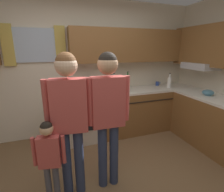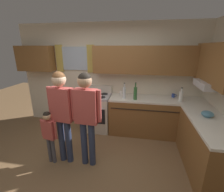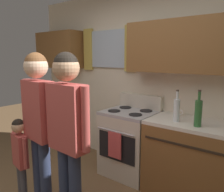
{
  "view_description": "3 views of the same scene",
  "coord_description": "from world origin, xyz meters",
  "px_view_note": "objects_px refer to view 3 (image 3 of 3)",
  "views": [
    {
      "loc": [
        -0.59,
        -1.51,
        1.7
      ],
      "look_at": [
        0.26,
        0.93,
        0.99
      ],
      "focal_mm": 27.43,
      "sensor_mm": 36.0,
      "label": 1
    },
    {
      "loc": [
        0.81,
        -1.99,
        2.05
      ],
      "look_at": [
        0.3,
        0.85,
        1.13
      ],
      "focal_mm": 24.97,
      "sensor_mm": 36.0,
      "label": 2
    },
    {
      "loc": [
        1.44,
        -1.01,
        1.63
      ],
      "look_at": [
        0.03,
        0.81,
        1.23
      ],
      "focal_mm": 36.47,
      "sensor_mm": 36.0,
      "label": 3
    }
  ],
  "objects_px": {
    "bottle_tall_clear": "(177,110)",
    "mug_ceramic_white": "(177,112)",
    "small_child": "(20,154)",
    "stove_oven": "(130,141)",
    "adult_in_plaid": "(68,124)",
    "bottle_wine_green": "(198,113)",
    "adult_holding_child": "(39,116)"
  },
  "relations": [
    {
      "from": "bottle_tall_clear",
      "to": "mug_ceramic_white",
      "type": "distance_m",
      "value": 0.28
    },
    {
      "from": "mug_ceramic_white",
      "to": "small_child",
      "type": "height_order",
      "value": "small_child"
    },
    {
      "from": "stove_oven",
      "to": "adult_in_plaid",
      "type": "distance_m",
      "value": 1.42
    },
    {
      "from": "bottle_wine_green",
      "to": "adult_in_plaid",
      "type": "xyz_separation_m",
      "value": [
        -0.76,
        -1.13,
        0.0
      ]
    },
    {
      "from": "stove_oven",
      "to": "mug_ceramic_white",
      "type": "height_order",
      "value": "stove_oven"
    },
    {
      "from": "adult_in_plaid",
      "to": "bottle_tall_clear",
      "type": "bearing_deg",
      "value": 66.91
    },
    {
      "from": "bottle_wine_green",
      "to": "adult_holding_child",
      "type": "height_order",
      "value": "adult_holding_child"
    },
    {
      "from": "adult_in_plaid",
      "to": "small_child",
      "type": "relative_size",
      "value": 1.66
    },
    {
      "from": "bottle_tall_clear",
      "to": "mug_ceramic_white",
      "type": "xyz_separation_m",
      "value": [
        -0.1,
        0.25,
        -0.09
      ]
    },
    {
      "from": "stove_oven",
      "to": "bottle_wine_green",
      "type": "relative_size",
      "value": 2.79
    },
    {
      "from": "stove_oven",
      "to": "bottle_tall_clear",
      "type": "bearing_deg",
      "value": -8.65
    },
    {
      "from": "bottle_wine_green",
      "to": "mug_ceramic_white",
      "type": "height_order",
      "value": "bottle_wine_green"
    },
    {
      "from": "small_child",
      "to": "bottle_tall_clear",
      "type": "bearing_deg",
      "value": 46.87
    },
    {
      "from": "bottle_tall_clear",
      "to": "bottle_wine_green",
      "type": "xyz_separation_m",
      "value": [
        0.25,
        -0.04,
        0.01
      ]
    },
    {
      "from": "stove_oven",
      "to": "adult_in_plaid",
      "type": "xyz_separation_m",
      "value": [
        0.19,
        -1.28,
        0.59
      ]
    },
    {
      "from": "adult_holding_child",
      "to": "bottle_wine_green",
      "type": "bearing_deg",
      "value": 43.48
    },
    {
      "from": "stove_oven",
      "to": "adult_in_plaid",
      "type": "height_order",
      "value": "adult_in_plaid"
    },
    {
      "from": "bottle_wine_green",
      "to": "adult_in_plaid",
      "type": "distance_m",
      "value": 1.36
    },
    {
      "from": "stove_oven",
      "to": "mug_ceramic_white",
      "type": "relative_size",
      "value": 8.76
    },
    {
      "from": "stove_oven",
      "to": "small_child",
      "type": "distance_m",
      "value": 1.45
    },
    {
      "from": "stove_oven",
      "to": "mug_ceramic_white",
      "type": "xyz_separation_m",
      "value": [
        0.6,
        0.15,
        0.48
      ]
    },
    {
      "from": "stove_oven",
      "to": "adult_holding_child",
      "type": "xyz_separation_m",
      "value": [
        -0.24,
        -1.28,
        0.59
      ]
    },
    {
      "from": "stove_oven",
      "to": "adult_in_plaid",
      "type": "bearing_deg",
      "value": -81.43
    },
    {
      "from": "adult_in_plaid",
      "to": "bottle_wine_green",
      "type": "bearing_deg",
      "value": 56.32
    },
    {
      "from": "adult_holding_child",
      "to": "adult_in_plaid",
      "type": "relative_size",
      "value": 1.0
    },
    {
      "from": "mug_ceramic_white",
      "to": "adult_in_plaid",
      "type": "distance_m",
      "value": 1.49
    },
    {
      "from": "bottle_wine_green",
      "to": "adult_holding_child",
      "type": "xyz_separation_m",
      "value": [
        -1.19,
        -1.13,
        0.0
      ]
    },
    {
      "from": "mug_ceramic_white",
      "to": "adult_holding_child",
      "type": "distance_m",
      "value": 1.66
    },
    {
      "from": "small_child",
      "to": "bottle_wine_green",
      "type": "bearing_deg",
      "value": 40.31
    },
    {
      "from": "bottle_wine_green",
      "to": "small_child",
      "type": "height_order",
      "value": "bottle_wine_green"
    },
    {
      "from": "stove_oven",
      "to": "bottle_tall_clear",
      "type": "height_order",
      "value": "bottle_tall_clear"
    },
    {
      "from": "adult_holding_child",
      "to": "small_child",
      "type": "xyz_separation_m",
      "value": [
        -0.24,
        -0.09,
        -0.42
      ]
    }
  ]
}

